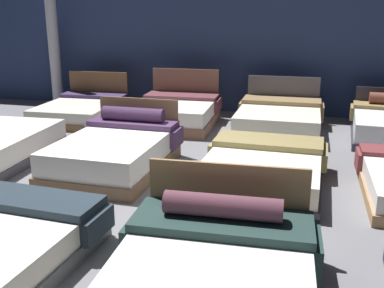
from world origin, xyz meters
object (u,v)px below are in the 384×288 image
Objects in this scene: bed_6 at (263,169)px; bed_8 at (82,110)px; bed_9 at (176,113)px; bed_10 at (279,119)px; bed_2 at (212,276)px; bed_5 at (116,151)px; support_pillar at (53,34)px.

bed_6 is 5.18m from bed_8.
bed_9 is 2.11m from bed_10.
bed_2 is 1.02× the size of bed_6.
bed_10 is at bearing 91.56° from bed_6.
bed_2 is at bearing -52.39° from bed_5.
bed_8 is (-4.22, 5.65, -0.04)m from bed_2.
support_pillar reaches higher than bed_9.
bed_9 reaches higher than bed_2.
bed_9 is (2.18, -0.02, 0.06)m from bed_8.
bed_8 is at bearing 176.49° from bed_9.
bed_10 is at bearing -11.88° from support_pillar.
bed_9 is 0.57× the size of support_pillar.
bed_9 is 4.00m from support_pillar.
support_pillar is (-1.33, 1.22, 1.55)m from bed_8.
bed_2 is at bearing -51.10° from support_pillar.
bed_5 is 5.55m from support_pillar.
bed_8 is (-2.12, 2.88, -0.08)m from bed_5.
bed_2 is 7.05m from bed_8.
bed_2 is at bearing -90.71° from bed_6.
support_pillar is (-3.44, 4.09, 1.47)m from bed_5.
bed_8 is at bearing -42.53° from support_pillar.
bed_2 is at bearing -91.18° from bed_10.
bed_6 is at bearing 84.93° from bed_2.
bed_5 is 0.96× the size of bed_8.
bed_9 is (-2.04, 5.63, 0.02)m from bed_2.
bed_5 reaches higher than bed_2.
bed_9 is at bearing 89.29° from bed_5.
bed_8 is 1.08× the size of bed_9.
bed_2 is at bearing -56.32° from bed_8.
bed_10 is at bearing 86.09° from bed_2.
bed_6 is 0.58× the size of support_pillar.
support_pillar is (-5.63, 4.10, 1.53)m from bed_6.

